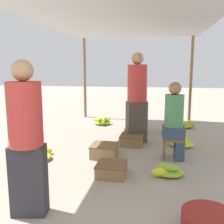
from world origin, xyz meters
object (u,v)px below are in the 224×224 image
(banana_pile_right_3, at_px, (168,170))
(vendor_foreground, at_px, (26,137))
(banana_pile_right_2, at_px, (181,142))
(crate_near, at_px, (112,169))
(crate_far, at_px, (105,151))
(stool, at_px, (173,141))
(banana_pile_right_1, at_px, (185,125))
(banana_pile_left_1, at_px, (103,121))
(banana_pile_left_0, at_px, (34,155))
(vendor_seated, at_px, (175,120))
(basin_black, at_px, (209,223))
(shopper_walking_mid, at_px, (140,97))
(crate_mid, at_px, (132,140))
(shopper_walking_far, at_px, (137,97))
(banana_pile_right_0, at_px, (170,129))

(banana_pile_right_3, bearing_deg, vendor_foreground, -138.78)
(banana_pile_right_2, xyz_separation_m, crate_near, (-1.06, -1.56, 0.01))
(vendor_foreground, bearing_deg, crate_far, 78.00)
(stool, distance_m, banana_pile_right_1, 2.35)
(stool, xyz_separation_m, banana_pile_right_3, (-0.10, -0.69, -0.22))
(banana_pile_left_1, height_order, banana_pile_right_3, banana_pile_left_1)
(banana_pile_right_2, bearing_deg, crate_near, -124.09)
(banana_pile_left_0, bearing_deg, banana_pile_left_1, 78.87)
(vendor_foreground, distance_m, crate_near, 1.42)
(stool, relative_size, vendor_seated, 0.28)
(banana_pile_right_2, distance_m, crate_far, 1.56)
(vendor_seated, xyz_separation_m, basin_black, (0.21, -1.89, -0.55))
(banana_pile_left_1, relative_size, shopper_walking_mid, 0.32)
(stool, height_order, banana_pile_left_0, stool)
(basin_black, distance_m, crate_near, 1.50)
(basin_black, relative_size, banana_pile_right_2, 1.01)
(banana_pile_left_1, xyz_separation_m, crate_far, (0.58, -2.43, 0.01))
(stool, distance_m, crate_mid, 0.98)
(vendor_foreground, distance_m, banana_pile_left_0, 1.80)
(banana_pile_left_0, bearing_deg, crate_near, -16.58)
(banana_pile_left_0, height_order, shopper_walking_mid, shopper_walking_mid)
(crate_near, relative_size, crate_far, 0.93)
(banana_pile_right_3, distance_m, crate_far, 1.16)
(vendor_foreground, xyz_separation_m, banana_pile_right_3, (1.40, 1.23, -0.73))
(stool, relative_size, shopper_walking_far, 0.20)
(vendor_seated, relative_size, banana_pile_right_0, 2.36)
(banana_pile_right_2, bearing_deg, banana_pile_right_0, 99.15)
(stool, relative_size, banana_pile_right_2, 0.73)
(basin_black, relative_size, shopper_walking_mid, 0.31)
(banana_pile_right_3, bearing_deg, shopper_walking_far, 110.60)
(crate_far, height_order, shopper_walking_mid, shopper_walking_mid)
(banana_pile_left_1, bearing_deg, crate_near, -75.15)
(banana_pile_left_1, bearing_deg, vendor_seated, -53.39)
(crate_mid, height_order, shopper_walking_far, shopper_walking_far)
(crate_near, distance_m, crate_mid, 1.48)
(vendor_seated, relative_size, banana_pile_left_1, 2.51)
(stool, bearing_deg, banana_pile_left_1, 126.34)
(banana_pile_left_0, bearing_deg, basin_black, -30.34)
(banana_pile_left_0, xyz_separation_m, crate_mid, (1.50, 1.06, 0.04))
(vendor_seated, relative_size, banana_pile_right_3, 2.77)
(banana_pile_left_0, relative_size, crate_far, 1.43)
(banana_pile_right_1, distance_m, banana_pile_right_2, 1.61)
(banana_pile_left_1, relative_size, banana_pile_right_2, 1.03)
(vendor_seated, bearing_deg, stool, 177.65)
(shopper_walking_mid, bearing_deg, vendor_foreground, -102.77)
(vendor_seated, bearing_deg, crate_near, -135.58)
(shopper_walking_mid, bearing_deg, banana_pile_right_2, -48.74)
(vendor_foreground, bearing_deg, banana_pile_left_1, 92.73)
(basin_black, height_order, banana_pile_right_1, banana_pile_right_1)
(basin_black, relative_size, crate_near, 1.21)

